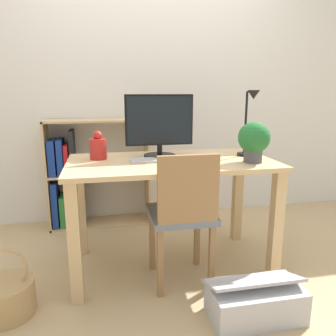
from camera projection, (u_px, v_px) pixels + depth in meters
ground_plane at (171, 264)px, 2.37m from camera, size 10.00×10.00×0.00m
wall_back at (148, 83)px, 3.09m from camera, size 8.00×0.05×2.60m
desk at (171, 180)px, 2.23m from camera, size 1.37×0.74×0.77m
monitor at (159, 124)px, 2.27m from camera, size 0.48×0.22×0.43m
keyboard at (161, 160)px, 2.18m from camera, size 0.41×0.13×0.02m
vase at (98, 147)px, 2.22m from camera, size 0.12×0.12×0.19m
desk_lamp at (249, 117)px, 2.24m from camera, size 0.10×0.19×0.46m
potted_plant at (254, 140)px, 2.10m from camera, size 0.20×0.20×0.26m
chair at (183, 213)px, 2.03m from camera, size 0.40×0.40×0.88m
bookshelf at (80, 180)px, 2.99m from camera, size 0.91×0.28×0.98m
basket at (6, 297)px, 1.82m from camera, size 0.31×0.31×0.40m
storage_box at (255, 300)px, 1.80m from camera, size 0.51×0.32×0.25m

